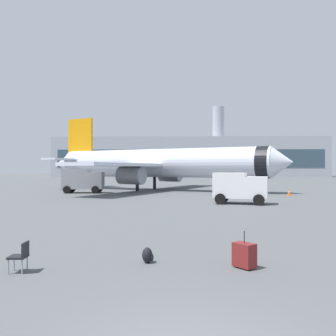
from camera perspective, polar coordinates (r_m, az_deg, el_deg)
airplane_at_gate at (r=50.09m, az=-1.62°, el=0.72°), size 33.86×31.12×10.50m
service_truck at (r=45.90m, az=-13.03°, el=-1.77°), size 4.87×2.67×2.90m
cargo_van at (r=31.49m, az=10.99°, el=-2.82°), size 4.76×3.25×2.60m
safety_cone_near at (r=42.77m, az=18.20°, el=-3.61°), size 0.44×0.44×0.65m
safety_cone_mid at (r=52.73m, az=9.70°, el=-2.87°), size 0.44×0.44×0.80m
rolling_suitcase at (r=11.45m, az=11.69°, el=-13.00°), size 0.72×0.75×1.10m
traveller_backpack at (r=11.88m, az=-3.15°, el=-13.30°), size 0.36×0.40×0.48m
gate_chair at (r=11.55m, az=-21.78°, el=-12.33°), size 0.50×0.50×0.86m
terminal_building at (r=141.52m, az=3.28°, el=1.70°), size 100.41×18.89×26.54m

